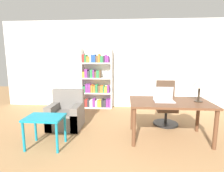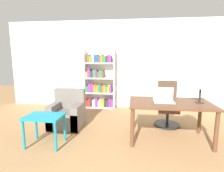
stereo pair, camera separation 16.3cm
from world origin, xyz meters
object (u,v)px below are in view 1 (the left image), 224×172
office_chair (166,106)px  armchair (66,115)px  desk (170,106)px  bookshelf (96,82)px  side_table_blue (45,122)px  laptop (164,98)px  table_lamp (200,84)px

office_chair → armchair: size_ratio=1.22×
desk → office_chair: size_ratio=1.46×
desk → bookshelf: (-1.76, 1.99, 0.16)m
desk → side_table_blue: bearing=-167.3°
office_chair → side_table_blue: (-2.36, -1.29, 0.03)m
desk → laptop: (-0.12, 0.01, 0.16)m
bookshelf → laptop: bearing=-50.2°
table_lamp → office_chair: bearing=118.7°
table_lamp → bookshelf: bookshelf is taller
desk → side_table_blue: desk is taller
laptop → table_lamp: (0.65, 0.01, 0.29)m
armchair → bookshelf: size_ratio=0.46×
office_chair → armchair: office_chair is taller
desk → side_table_blue: size_ratio=2.34×
side_table_blue → laptop: bearing=13.6°
laptop → bookshelf: bearing=129.8°
armchair → desk: bearing=-10.2°
table_lamp → armchair: table_lamp is taller
laptop → bookshelf: (-1.65, 1.98, 0.00)m
laptop → office_chair: (0.23, 0.78, -0.38)m
desk → armchair: (-2.18, 0.39, -0.36)m
side_table_blue → table_lamp: bearing=10.7°
table_lamp → laptop: bearing=-179.3°
desk → office_chair: bearing=82.1°
desk → bookshelf: size_ratio=0.82×
laptop → side_table_blue: bearing=-166.4°
armchair → bookshelf: bookshelf is taller
office_chair → side_table_blue: bearing=-151.3°
bookshelf → side_table_blue: bearing=-101.1°
office_chair → desk: bearing=-97.9°
office_chair → side_table_blue: 2.69m
laptop → side_table_blue: (-2.14, -0.52, -0.34)m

